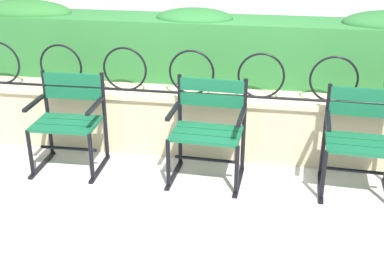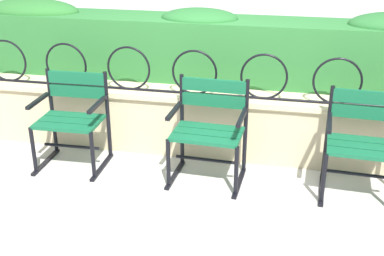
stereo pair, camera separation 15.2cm
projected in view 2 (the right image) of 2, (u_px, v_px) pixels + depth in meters
name	position (u px, v px, depth m)	size (l,w,h in m)	color
ground_plane	(189.00, 194.00, 4.11)	(60.00, 60.00, 0.00)	#BCB7AD
stone_wall	(207.00, 123.00, 4.72)	(6.65, 0.41, 0.61)	#C6B289
iron_arch_fence	(196.00, 75.00, 4.48)	(6.12, 0.02, 0.42)	black
hedge_row	(213.00, 45.00, 4.89)	(6.51, 0.58, 0.73)	#2D7033
park_chair_left	(72.00, 116.00, 4.46)	(0.60, 0.54, 0.84)	#145B38
park_chair_centre	(209.00, 128.00, 4.21)	(0.64, 0.55, 0.87)	#145B38
park_chair_right	(362.00, 141.00, 3.97)	(0.61, 0.55, 0.85)	#145B38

